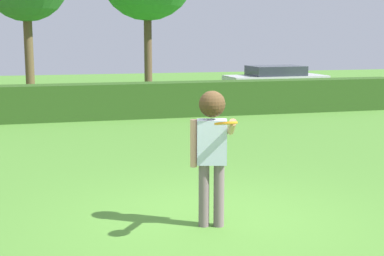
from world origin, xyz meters
The scene contains 5 objects.
ground_plane centered at (0.00, 0.00, 0.00)m, with size 60.00×60.00×0.00m, color #497F2D.
person centered at (-0.09, -0.17, 1.14)m, with size 0.55×0.81×1.79m.
frisbee centered at (-0.13, -0.85, 1.48)m, with size 0.27×0.27×0.08m.
hedge_row centered at (0.00, 9.85, 0.53)m, with size 18.63×0.90×1.06m, color #2A4D19.
parked_car_silver centered at (7.22, 14.68, 0.69)m, with size 4.26×1.92×1.25m.
Camera 1 is at (-2.12, -6.82, 2.47)m, focal length 51.56 mm.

